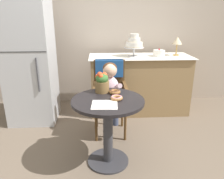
{
  "coord_description": "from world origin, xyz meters",
  "views": [
    {
      "loc": [
        -0.07,
        -2.0,
        1.52
      ],
      "look_at": [
        0.05,
        0.15,
        0.77
      ],
      "focal_mm": 35.32,
      "sensor_mm": 36.0,
      "label": 1
    }
  ],
  "objects_px": {
    "seated_child": "(110,86)",
    "donut_front": "(117,98)",
    "tiered_cake_stand": "(134,43)",
    "cafe_table": "(108,119)",
    "round_layer_cake": "(159,53)",
    "donut_mid": "(115,92)",
    "table_lamp": "(177,41)",
    "wicker_chair": "(110,85)",
    "refrigerator": "(30,64)",
    "flower_vase": "(102,82)"
  },
  "relations": [
    {
      "from": "seated_child",
      "to": "refrigerator",
      "type": "bearing_deg",
      "value": 152.94
    },
    {
      "from": "flower_vase",
      "to": "refrigerator",
      "type": "relative_size",
      "value": 0.13
    },
    {
      "from": "donut_front",
      "to": "table_lamp",
      "type": "height_order",
      "value": "table_lamp"
    },
    {
      "from": "donut_front",
      "to": "donut_mid",
      "type": "relative_size",
      "value": 1.0
    },
    {
      "from": "donut_mid",
      "to": "round_layer_cake",
      "type": "bearing_deg",
      "value": 56.28
    },
    {
      "from": "donut_mid",
      "to": "refrigerator",
      "type": "bearing_deg",
      "value": 140.21
    },
    {
      "from": "seated_child",
      "to": "tiered_cake_stand",
      "type": "distance_m",
      "value": 0.95
    },
    {
      "from": "cafe_table",
      "to": "tiered_cake_stand",
      "type": "xyz_separation_m",
      "value": [
        0.45,
        1.3,
        0.59
      ]
    },
    {
      "from": "table_lamp",
      "to": "seated_child",
      "type": "bearing_deg",
      "value": -143.28
    },
    {
      "from": "donut_front",
      "to": "flower_vase",
      "type": "distance_m",
      "value": 0.28
    },
    {
      "from": "donut_front",
      "to": "refrigerator",
      "type": "relative_size",
      "value": 0.07
    },
    {
      "from": "cafe_table",
      "to": "flower_vase",
      "type": "xyz_separation_m",
      "value": [
        -0.05,
        0.22,
        0.32
      ]
    },
    {
      "from": "wicker_chair",
      "to": "refrigerator",
      "type": "bearing_deg",
      "value": 156.44
    },
    {
      "from": "seated_child",
      "to": "tiered_cake_stand",
      "type": "height_order",
      "value": "tiered_cake_stand"
    },
    {
      "from": "round_layer_cake",
      "to": "refrigerator",
      "type": "distance_m",
      "value": 1.89
    },
    {
      "from": "wicker_chair",
      "to": "round_layer_cake",
      "type": "distance_m",
      "value": 1.02
    },
    {
      "from": "table_lamp",
      "to": "tiered_cake_stand",
      "type": "bearing_deg",
      "value": -177.49
    },
    {
      "from": "cafe_table",
      "to": "wicker_chair",
      "type": "xyz_separation_m",
      "value": [
        0.05,
        0.69,
        0.13
      ]
    },
    {
      "from": "cafe_table",
      "to": "donut_front",
      "type": "bearing_deg",
      "value": -5.37
    },
    {
      "from": "tiered_cake_stand",
      "to": "seated_child",
      "type": "bearing_deg",
      "value": -117.48
    },
    {
      "from": "refrigerator",
      "to": "donut_front",
      "type": "bearing_deg",
      "value": -44.29
    },
    {
      "from": "wicker_chair",
      "to": "table_lamp",
      "type": "bearing_deg",
      "value": 27.63
    },
    {
      "from": "wicker_chair",
      "to": "table_lamp",
      "type": "xyz_separation_m",
      "value": [
        1.06,
        0.64,
        0.48
      ]
    },
    {
      "from": "seated_child",
      "to": "donut_front",
      "type": "distance_m",
      "value": 0.55
    },
    {
      "from": "cafe_table",
      "to": "round_layer_cake",
      "type": "height_order",
      "value": "round_layer_cake"
    },
    {
      "from": "donut_mid",
      "to": "flower_vase",
      "type": "bearing_deg",
      "value": 154.06
    },
    {
      "from": "cafe_table",
      "to": "table_lamp",
      "type": "relative_size",
      "value": 2.53
    },
    {
      "from": "donut_mid",
      "to": "tiered_cake_stand",
      "type": "relative_size",
      "value": 0.36
    },
    {
      "from": "donut_mid",
      "to": "tiered_cake_stand",
      "type": "bearing_deg",
      "value": 72.23
    },
    {
      "from": "cafe_table",
      "to": "round_layer_cake",
      "type": "bearing_deg",
      "value": 57.09
    },
    {
      "from": "seated_child",
      "to": "table_lamp",
      "type": "distance_m",
      "value": 1.39
    },
    {
      "from": "donut_mid",
      "to": "tiered_cake_stand",
      "type": "xyz_separation_m",
      "value": [
        0.37,
        1.14,
        0.35
      ]
    },
    {
      "from": "donut_front",
      "to": "table_lamp",
      "type": "bearing_deg",
      "value": 52.54
    },
    {
      "from": "cafe_table",
      "to": "tiered_cake_stand",
      "type": "bearing_deg",
      "value": 71.07
    },
    {
      "from": "flower_vase",
      "to": "tiered_cake_stand",
      "type": "bearing_deg",
      "value": 65.22
    },
    {
      "from": "round_layer_cake",
      "to": "table_lamp",
      "type": "relative_size",
      "value": 0.61
    },
    {
      "from": "donut_front",
      "to": "donut_mid",
      "type": "xyz_separation_m",
      "value": [
        -0.01,
        0.17,
        0.0
      ]
    },
    {
      "from": "cafe_table",
      "to": "donut_front",
      "type": "relative_size",
      "value": 6.0
    },
    {
      "from": "donut_front",
      "to": "tiered_cake_stand",
      "type": "xyz_separation_m",
      "value": [
        0.36,
        1.31,
        0.35
      ]
    },
    {
      "from": "donut_front",
      "to": "table_lamp",
      "type": "distance_m",
      "value": 1.73
    },
    {
      "from": "table_lamp",
      "to": "refrigerator",
      "type": "distance_m",
      "value": 2.19
    },
    {
      "from": "tiered_cake_stand",
      "to": "cafe_table",
      "type": "bearing_deg",
      "value": -108.93
    },
    {
      "from": "wicker_chair",
      "to": "round_layer_cake",
      "type": "xyz_separation_m",
      "value": [
        0.78,
        0.58,
        0.31
      ]
    },
    {
      "from": "seated_child",
      "to": "cafe_table",
      "type": "bearing_deg",
      "value": -95.27
    },
    {
      "from": "tiered_cake_stand",
      "to": "round_layer_cake",
      "type": "relative_size",
      "value": 1.91
    },
    {
      "from": "flower_vase",
      "to": "table_lamp",
      "type": "relative_size",
      "value": 0.79
    },
    {
      "from": "donut_front",
      "to": "refrigerator",
      "type": "bearing_deg",
      "value": 135.71
    },
    {
      "from": "tiered_cake_stand",
      "to": "round_layer_cake",
      "type": "height_order",
      "value": "tiered_cake_stand"
    },
    {
      "from": "seated_child",
      "to": "round_layer_cake",
      "type": "height_order",
      "value": "round_layer_cake"
    },
    {
      "from": "round_layer_cake",
      "to": "donut_front",
      "type": "bearing_deg",
      "value": -119.97
    }
  ]
}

